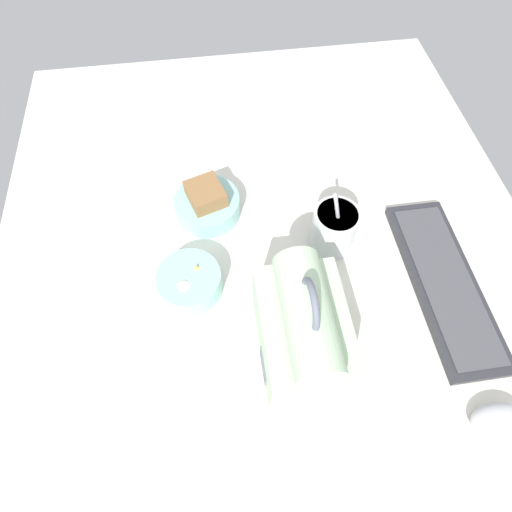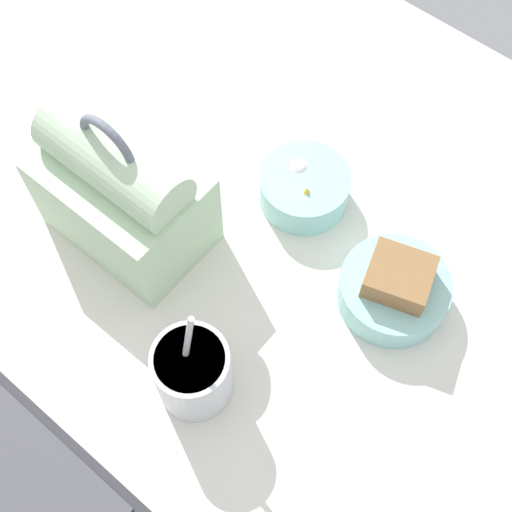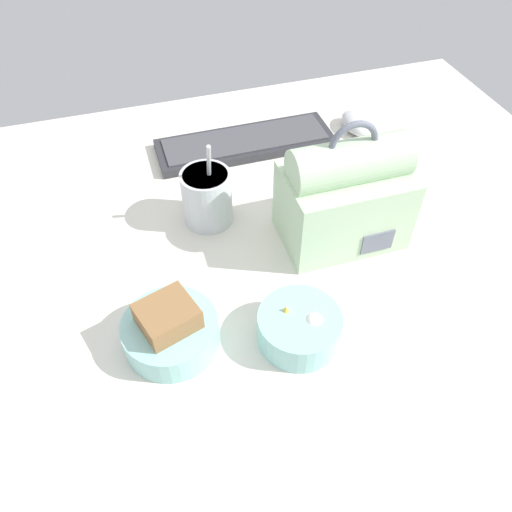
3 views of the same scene
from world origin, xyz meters
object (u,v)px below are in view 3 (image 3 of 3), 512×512
(computer_mouse, at_px, (356,123))
(bento_bowl_snacks, at_px, (299,327))
(keyboard, at_px, (245,143))
(soup_cup, at_px, (207,196))
(lunch_bag, at_px, (345,196))
(bento_bowl_sandwich, at_px, (170,330))

(computer_mouse, bearing_deg, bento_bowl_snacks, -123.52)
(keyboard, relative_size, soup_cup, 2.21)
(soup_cup, bearing_deg, lunch_bag, -27.34)
(bento_bowl_snacks, bearing_deg, soup_cup, 102.45)
(bento_bowl_sandwich, bearing_deg, bento_bowl_snacks, -14.83)
(keyboard, xyz_separation_m, bento_bowl_sandwich, (-0.24, -0.43, 0.02))
(lunch_bag, bearing_deg, computer_mouse, 59.93)
(lunch_bag, height_order, bento_bowl_snacks, lunch_bag)
(lunch_bag, xyz_separation_m, computer_mouse, (0.17, 0.29, -0.07))
(bento_bowl_sandwich, bearing_deg, keyboard, 61.31)
(soup_cup, xyz_separation_m, computer_mouse, (0.37, 0.18, -0.04))
(keyboard, distance_m, computer_mouse, 0.25)
(bento_bowl_sandwich, xyz_separation_m, computer_mouse, (0.48, 0.42, -0.01))
(computer_mouse, bearing_deg, keyboard, 177.77)
(soup_cup, relative_size, bento_bowl_sandwich, 1.22)
(lunch_bag, height_order, computer_mouse, lunch_bag)
(bento_bowl_snacks, relative_size, computer_mouse, 1.27)
(lunch_bag, bearing_deg, keyboard, 105.01)
(bento_bowl_sandwich, relative_size, bento_bowl_snacks, 1.14)
(keyboard, height_order, soup_cup, soup_cup)
(keyboard, relative_size, computer_mouse, 3.91)
(bento_bowl_sandwich, distance_m, bento_bowl_snacks, 0.18)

